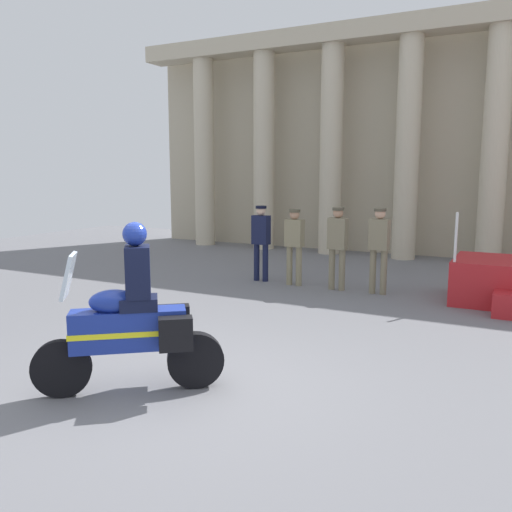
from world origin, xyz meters
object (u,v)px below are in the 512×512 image
Objects in this scene: officer_in_row_1 at (294,241)px; officer_in_row_2 at (338,242)px; officer_in_row_0 at (261,237)px; motorcycle_with_rider at (135,322)px; officer_in_row_3 at (379,244)px.

officer_in_row_2 reaches higher than officer_in_row_1.
officer_in_row_1 is (0.85, -0.09, -0.03)m from officer_in_row_0.
motorcycle_with_rider is (-0.26, -6.03, -0.22)m from officer_in_row_2.
officer_in_row_0 is at bearing 0.03° from officer_in_row_2.
officer_in_row_2 is at bearing 4.15° from officer_in_row_3.
officer_in_row_1 is 6.10m from motorcycle_with_rider.
officer_in_row_3 is (2.68, -0.09, 0.02)m from officer_in_row_0.
officer_in_row_1 is 0.96× the size of officer_in_row_2.
motorcycle_with_rider reaches higher than officer_in_row_0.
officer_in_row_0 is 0.98× the size of officer_in_row_3.
officer_in_row_2 is at bearing -177.75° from officer_in_row_1.
officer_in_row_2 is (0.97, -0.02, 0.04)m from officer_in_row_1.
motorcycle_with_rider is at bearing 90.92° from officer_in_row_2.
officer_in_row_3 is at bearing -176.86° from officer_in_row_1.
officer_in_row_3 is 6.15m from motorcycle_with_rider.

